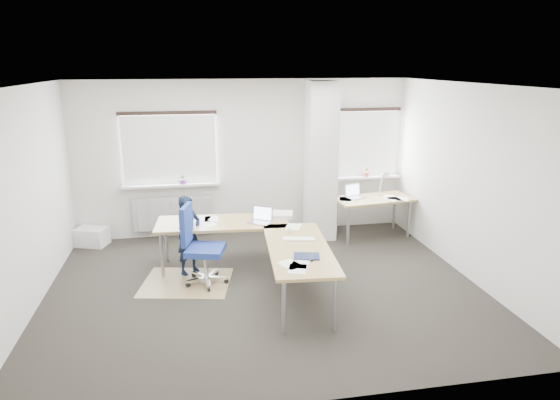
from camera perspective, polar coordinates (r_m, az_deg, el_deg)
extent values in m
plane|color=black|center=(7.15, -1.72, -10.03)|extent=(6.00, 6.00, 0.00)
cube|color=beige|center=(9.09, -4.20, 4.79)|extent=(6.00, 0.04, 2.80)
cube|color=beige|center=(4.33, 3.21, -7.30)|extent=(6.00, 0.04, 2.80)
cube|color=beige|center=(6.91, -27.25, -0.33)|extent=(0.04, 5.00, 2.80)
cube|color=beige|center=(7.69, 20.87, 1.85)|extent=(0.04, 5.00, 2.80)
cube|color=white|center=(6.46, -1.92, 13.01)|extent=(6.00, 5.00, 0.04)
cube|color=beige|center=(8.79, 4.68, 4.36)|extent=(0.50, 0.50, 2.78)
cube|color=white|center=(8.98, -12.51, 5.64)|extent=(1.60, 0.04, 1.20)
cube|color=white|center=(8.94, -12.52, 5.59)|extent=(1.60, 0.02, 1.20)
cube|color=white|center=(9.03, -12.30, 1.69)|extent=(1.70, 0.20, 0.04)
cube|color=white|center=(9.55, 9.74, 6.35)|extent=(1.20, 0.04, 1.20)
cube|color=white|center=(9.51, 9.82, 6.31)|extent=(1.20, 0.02, 1.20)
cube|color=white|center=(9.60, 9.71, 2.62)|extent=(1.30, 0.20, 0.04)
cube|color=silver|center=(9.19, -12.11, -1.50)|extent=(1.40, 0.10, 0.60)
cylinder|color=#6F3C84|center=(8.99, -11.05, 2.09)|extent=(0.12, 0.12, 0.08)
imported|color=#2B5A24|center=(8.98, -11.07, 2.35)|extent=(0.09, 0.06, 0.17)
cylinder|color=#A44E3F|center=(9.56, 9.77, 2.95)|extent=(0.12, 0.12, 0.08)
imported|color=#2B5A24|center=(9.56, 9.78, 3.20)|extent=(0.09, 0.07, 0.17)
cube|color=#978052|center=(7.43, -10.63, -9.23)|extent=(1.42, 1.27, 0.01)
cube|color=white|center=(9.28, -20.71, -3.94)|extent=(0.61, 0.51, 0.31)
cube|color=olive|center=(7.67, -6.57, -2.61)|extent=(2.05, 0.95, 0.04)
cube|color=olive|center=(6.60, 2.15, -5.56)|extent=(0.95, 2.05, 0.04)
cylinder|color=#9A9BA0|center=(7.57, -13.35, -6.11)|extent=(0.05, 0.05, 0.69)
cylinder|color=#9A9BA0|center=(8.13, -12.85, -4.57)|extent=(0.05, 0.05, 0.69)
cylinder|color=#9A9BA0|center=(8.11, -0.09, -4.22)|extent=(0.05, 0.05, 0.69)
cylinder|color=#9A9BA0|center=(5.90, 0.43, -12.12)|extent=(0.05, 0.05, 0.69)
cylinder|color=#9A9BA0|center=(5.99, 6.27, -11.76)|extent=(0.05, 0.05, 0.69)
cylinder|color=#9A9BA0|center=(7.60, 3.40, -5.62)|extent=(0.05, 0.05, 0.69)
cube|color=#B7B7BC|center=(7.56, -2.35, -2.57)|extent=(0.40, 0.37, 0.01)
cube|color=#B7B7BC|center=(7.63, -2.00, -1.52)|extent=(0.30, 0.22, 0.22)
cube|color=silver|center=(7.63, -2.00, -1.52)|extent=(0.26, 0.18, 0.19)
cube|color=white|center=(6.85, 2.17, -4.48)|extent=(0.46, 0.22, 0.02)
cube|color=#151E3C|center=(6.28, 3.06, -6.43)|extent=(0.36, 0.30, 0.01)
cube|color=silver|center=(7.83, -0.20, -1.70)|extent=(0.51, 0.41, 0.07)
imported|color=white|center=(7.10, 1.07, -3.55)|extent=(0.08, 0.08, 0.07)
cylinder|color=silver|center=(6.14, 3.52, -6.51)|extent=(0.07, 0.07, 0.10)
cube|color=olive|center=(9.10, 10.62, 0.12)|extent=(1.48, 0.89, 0.04)
cylinder|color=#9A9BA0|center=(8.72, 7.82, -2.93)|extent=(0.05, 0.05, 0.69)
cylinder|color=#9A9BA0|center=(9.29, 14.49, -2.13)|extent=(0.05, 0.05, 0.69)
cylinder|color=#9A9BA0|center=(9.15, 6.46, -2.00)|extent=(0.05, 0.05, 0.69)
cylinder|color=#9A9BA0|center=(9.70, 12.92, -1.30)|extent=(0.05, 0.05, 0.69)
cube|color=#B7B7BC|center=(9.05, 8.70, 0.30)|extent=(0.39, 0.33, 0.01)
cube|color=#B7B7BC|center=(9.10, 8.27, 1.15)|extent=(0.32, 0.16, 0.22)
cube|color=silver|center=(9.10, 8.27, 1.15)|extent=(0.28, 0.13, 0.19)
cylinder|color=silver|center=(9.31, 11.41, 0.63)|extent=(0.10, 0.10, 0.02)
cylinder|color=silver|center=(9.27, 11.47, 1.76)|extent=(0.02, 0.16, 0.38)
cylinder|color=silver|center=(9.11, 11.82, 2.93)|extent=(0.02, 0.29, 0.13)
cone|color=silver|center=(8.99, 12.15, 2.61)|extent=(0.14, 0.16, 0.17)
cube|color=navy|center=(7.18, -8.51, -5.68)|extent=(0.62, 0.62, 0.09)
cube|color=navy|center=(7.11, -10.63, -2.76)|extent=(0.18, 0.44, 0.55)
cylinder|color=silver|center=(7.25, -8.45, -7.22)|extent=(0.07, 0.07, 0.38)
cylinder|color=black|center=(7.30, -6.14, -9.21)|extent=(0.07, 0.05, 0.07)
cylinder|color=black|center=(7.58, -7.25, -8.28)|extent=(0.06, 0.07, 0.07)
cylinder|color=black|center=(7.56, -9.82, -8.47)|extent=(0.07, 0.07, 0.07)
cylinder|color=black|center=(7.26, -10.47, -9.53)|extent=(0.07, 0.05, 0.07)
cylinder|color=black|center=(7.10, -8.14, -10.04)|extent=(0.04, 0.07, 0.07)
imported|color=black|center=(7.54, -10.40, -3.96)|extent=(0.52, 0.50, 1.20)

